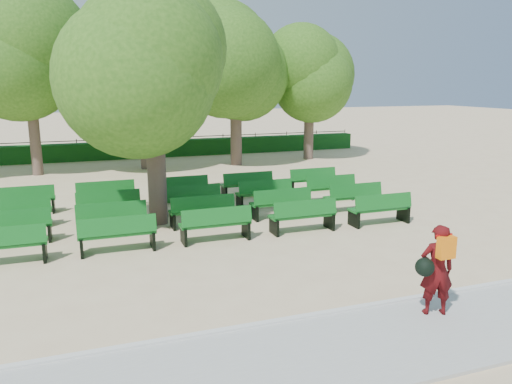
{
  "coord_description": "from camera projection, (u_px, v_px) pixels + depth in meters",
  "views": [
    {
      "loc": [
        -2.96,
        -13.39,
        4.0
      ],
      "look_at": [
        1.5,
        -1.0,
        1.1
      ],
      "focal_mm": 35.0,
      "sensor_mm": 36.0,
      "label": 1
    }
  ],
  "objects": [
    {
      "name": "ground",
      "position": [
        194.0,
        227.0,
        14.14
      ],
      "size": [
        120.0,
        120.0,
        0.0
      ],
      "primitive_type": "plane",
      "color": "#D5B88D"
    },
    {
      "name": "paving",
      "position": [
        307.0,
        358.0,
        7.33
      ],
      "size": [
        30.0,
        2.2,
        0.06
      ],
      "primitive_type": "cube",
      "color": "#AFAFAB",
      "rests_on": "ground"
    },
    {
      "name": "curb",
      "position": [
        278.0,
        322.0,
        8.39
      ],
      "size": [
        30.0,
        0.12,
        0.1
      ],
      "primitive_type": "cube",
      "color": "silver",
      "rests_on": "ground"
    },
    {
      "name": "hedge",
      "position": [
        136.0,
        150.0,
        26.91
      ],
      "size": [
        26.0,
        0.7,
        0.9
      ],
      "primitive_type": "cube",
      "color": "#134C17",
      "rests_on": "ground"
    },
    {
      "name": "fence",
      "position": [
        136.0,
        157.0,
        27.38
      ],
      "size": [
        26.0,
        0.1,
        1.02
      ],
      "primitive_type": null,
      "color": "black",
      "rests_on": "ground"
    },
    {
      "name": "tree_line",
      "position": [
        147.0,
        170.0,
        23.33
      ],
      "size": [
        21.8,
        6.8,
        7.04
      ],
      "primitive_type": null,
      "color": "#3B6C1D",
      "rests_on": "ground"
    },
    {
      "name": "bench_array",
      "position": [
        195.0,
        216.0,
        14.94
      ],
      "size": [
        1.83,
        0.59,
        1.15
      ],
      "rotation": [
        0.0,
        0.0,
        0.01
      ],
      "color": "#11631C",
      "rests_on": "ground"
    },
    {
      "name": "tree_among",
      "position": [
        153.0,
        78.0,
        13.6
      ],
      "size": [
        4.24,
        4.24,
        6.04
      ],
      "color": "brown",
      "rests_on": "ground"
    },
    {
      "name": "person",
      "position": [
        436.0,
        269.0,
        8.51
      ],
      "size": [
        0.8,
        0.54,
        1.6
      ],
      "rotation": [
        0.0,
        0.0,
        2.84
      ],
      "color": "#480A0C",
      "rests_on": "ground"
    }
  ]
}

